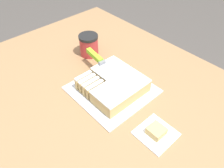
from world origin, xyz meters
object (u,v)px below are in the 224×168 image
cake_board (112,89)px  brownie (156,131)px  knife (100,61)px  cake (114,84)px  coffee_cup (89,45)px

cake_board → brownie: (0.28, -0.04, 0.02)m
knife → brownie: size_ratio=5.83×
cake → brownie: cake is taller
coffee_cup → brownie: (0.56, -0.13, -0.04)m
knife → coffee_cup: 0.17m
cake → knife: size_ratio=0.71×
cake → coffee_cup: bearing=162.8°
cake → coffee_cup: 0.30m
cake → knife: 0.14m
brownie → coffee_cup: bearing=166.7°
cake → coffee_cup: coffee_cup is taller
cake_board → cake: bearing=46.4°
cake_board → cake: cake is taller
cake_board → cake: size_ratio=1.34×
cake_board → brownie: brownie is taller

